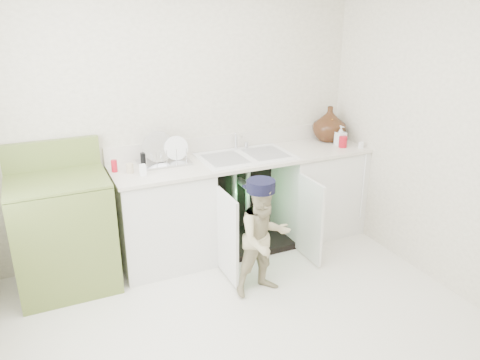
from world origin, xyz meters
name	(u,v)px	position (x,y,z in m)	size (l,w,h in m)	color
ground	(247,332)	(0.00, 0.00, 0.00)	(3.50, 3.50, 0.00)	silver
room_shell	(248,167)	(0.00, 0.00, 1.25)	(6.00, 5.50, 1.26)	silver
counter_run	(249,198)	(0.59, 1.21, 0.48)	(2.44, 1.02, 1.25)	silver
avocado_stove	(64,232)	(-1.08, 1.18, 0.49)	(0.76, 0.65, 1.18)	olive
repair_worker	(264,237)	(0.34, 0.42, 0.49)	(0.52, 0.64, 0.97)	tan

